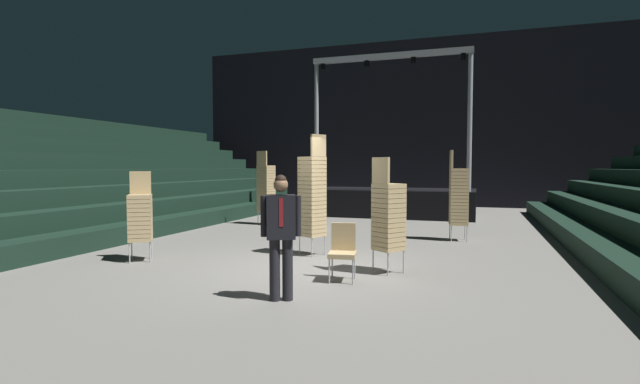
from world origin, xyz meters
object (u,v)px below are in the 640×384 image
object	(u,v)px
man_with_tie	(281,229)
chair_stack_mid_left	(140,216)
chair_stack_front_left	(266,188)
stage_riser	(394,199)
loose_chair_near_man	(343,248)
chair_stack_mid_centre	(312,195)
chair_stack_rear_left	(308,187)
chair_stack_front_right	(459,196)
chair_stack_mid_right	(388,215)

from	to	relation	value
man_with_tie	chair_stack_mid_left	xyz separation A→B (m)	(-3.77, 1.65, -0.11)
chair_stack_mid_left	chair_stack_front_left	bearing A→B (deg)	-122.90
stage_riser	loose_chair_near_man	size ratio (longest dim) A/B	6.38
stage_riser	chair_stack_mid_centre	distance (m)	8.61
chair_stack_mid_centre	chair_stack_rear_left	bearing A→B (deg)	47.98
stage_riser	chair_stack_front_left	distance (m)	5.41
stage_riser	man_with_tie	bearing A→B (deg)	-87.85
man_with_tie	chair_stack_rear_left	distance (m)	7.35
stage_riser	chair_stack_rear_left	bearing A→B (deg)	-109.18
chair_stack_rear_left	loose_chair_near_man	xyz separation A→B (m)	(2.66, -5.61, -0.75)
stage_riser	man_with_tie	world-z (taller)	stage_riser
chair_stack_front_right	chair_stack_rear_left	size ratio (longest dim) A/B	0.90
chair_stack_mid_left	loose_chair_near_man	world-z (taller)	chair_stack_mid_left
chair_stack_front_right	stage_riser	bearing A→B (deg)	-163.98
chair_stack_front_left	loose_chair_near_man	world-z (taller)	chair_stack_front_left
chair_stack_mid_left	chair_stack_rear_left	world-z (taller)	chair_stack_rear_left
man_with_tie	chair_stack_mid_centre	distance (m)	3.45
chair_stack_mid_right	chair_stack_rear_left	size ratio (longest dim) A/B	0.80
stage_riser	chair_stack_rear_left	xyz separation A→B (m)	(-1.71, -4.92, 0.65)
man_with_tie	chair_stack_mid_right	size ratio (longest dim) A/B	0.87
chair_stack_mid_right	chair_stack_mid_centre	xyz separation A→B (m)	(-1.84, 1.16, 0.25)
stage_riser	man_with_tie	distance (m)	11.95
chair_stack_front_left	chair_stack_rear_left	xyz separation A→B (m)	(1.78, -0.82, 0.08)
chair_stack_front_right	chair_stack_mid_centre	world-z (taller)	chair_stack_mid_centre
chair_stack_front_left	chair_stack_front_right	bearing A→B (deg)	2.62
chair_stack_front_right	loose_chair_near_man	distance (m)	5.27
chair_stack_mid_right	man_with_tie	bearing A→B (deg)	-80.33
chair_stack_rear_left	chair_stack_mid_centre	bearing A→B (deg)	176.26
man_with_tie	chair_stack_front_left	world-z (taller)	chair_stack_front_left
chair_stack_front_left	loose_chair_near_man	size ratio (longest dim) A/B	2.53
man_with_tie	chair_stack_mid_centre	bearing A→B (deg)	-102.42
man_with_tie	loose_chair_near_man	bearing A→B (deg)	-134.28
stage_riser	chair_stack_front_left	bearing A→B (deg)	-130.39
chair_stack_mid_right	loose_chair_near_man	world-z (taller)	chair_stack_mid_right
stage_riser	chair_stack_mid_right	size ratio (longest dim) A/B	2.94
chair_stack_mid_right	stage_riser	bearing A→B (deg)	135.57
chair_stack_front_right	loose_chair_near_man	size ratio (longest dim) A/B	2.44
chair_stack_front_right	chair_stack_mid_left	xyz separation A→B (m)	(-5.92, -4.72, -0.25)
stage_riser	chair_stack_mid_right	world-z (taller)	stage_riser
stage_riser	loose_chair_near_man	world-z (taller)	stage_riser
chair_stack_mid_left	chair_stack_mid_right	world-z (taller)	chair_stack_mid_right
chair_stack_front_right	chair_stack_rear_left	xyz separation A→B (m)	(-4.31, 0.65, 0.13)
chair_stack_front_left	chair_stack_mid_centre	world-z (taller)	chair_stack_mid_centre
stage_riser	chair_stack_mid_left	size ratio (longest dim) A/B	3.36
stage_riser	chair_stack_mid_right	distance (m)	9.87
stage_riser	chair_stack_front_right	distance (m)	6.17
chair_stack_front_left	stage_riser	bearing A→B (deg)	65.83
chair_stack_mid_left	chair_stack_mid_centre	xyz separation A→B (m)	(3.04, 1.71, 0.38)
stage_riser	chair_stack_rear_left	size ratio (longest dim) A/B	2.35
chair_stack_mid_centre	chair_stack_rear_left	size ratio (longest dim) A/B	1.00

